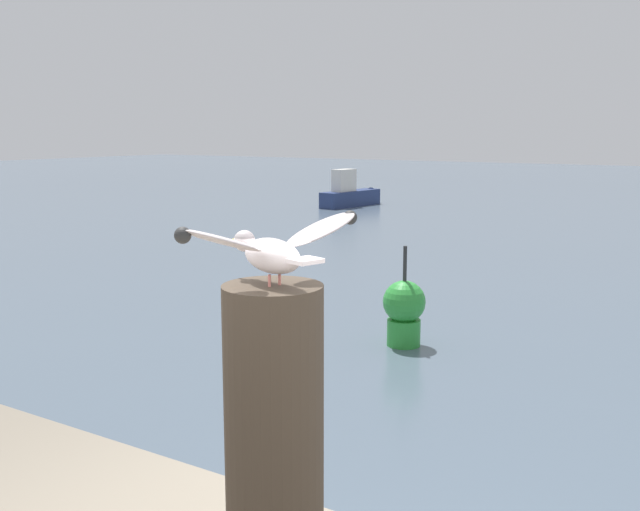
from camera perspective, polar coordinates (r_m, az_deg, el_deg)
mooring_post at (r=2.27m, az=-3.51°, el=-13.99°), size 0.29×0.29×0.94m
seagull at (r=2.11m, az=-3.74°, el=0.69°), size 0.39×0.61×0.20m
boat_navy at (r=27.77m, az=2.51°, el=4.68°), size 1.07×3.34×1.38m
channel_buoy at (r=9.86m, az=6.42°, el=-4.16°), size 0.56×0.56×1.33m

